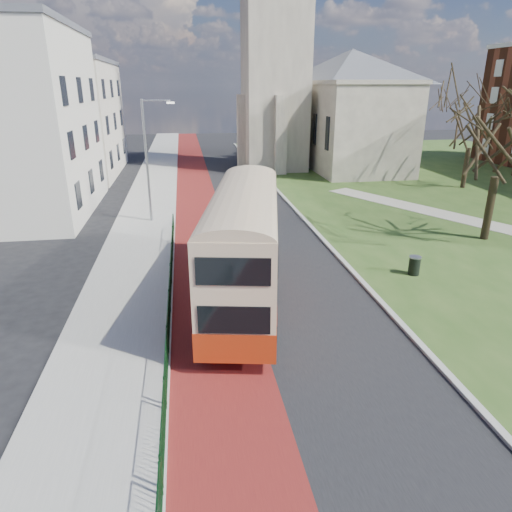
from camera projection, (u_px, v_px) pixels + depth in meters
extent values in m
plane|color=black|center=(255.00, 361.00, 15.72)|extent=(160.00, 160.00, 0.00)
cube|color=black|center=(234.00, 211.00, 34.43)|extent=(9.00, 120.00, 0.01)
cube|color=#591414|center=(198.00, 213.00, 34.04)|extent=(3.40, 120.00, 0.01)
cube|color=gray|center=(146.00, 214.00, 33.47)|extent=(4.00, 120.00, 0.12)
cube|color=#999993|center=(174.00, 213.00, 33.76)|extent=(0.25, 120.00, 0.13)
cube|color=#999993|center=(288.00, 202.00, 36.93)|extent=(0.25, 80.00, 0.13)
cube|color=#2B4819|center=(510.00, 194.00, 39.82)|extent=(40.00, 80.00, 0.04)
cylinder|color=black|center=(169.00, 290.00, 18.60)|extent=(0.04, 24.00, 0.04)
cylinder|color=black|center=(170.00, 310.00, 18.94)|extent=(0.04, 24.00, 0.04)
cube|color=gray|center=(275.00, 54.00, 47.81)|extent=(6.50, 6.50, 24.00)
cube|color=gray|center=(348.00, 127.00, 51.67)|extent=(9.00, 18.00, 9.00)
pyramid|color=#565960|center=(353.00, 49.00, 48.83)|extent=(9.00, 18.00, 3.60)
cube|color=beige|center=(9.00, 126.00, 31.85)|extent=(10.00, 14.00, 12.50)
cube|color=beige|center=(65.00, 121.00, 46.91)|extent=(10.00, 16.00, 11.00)
cube|color=#565960|center=(56.00, 60.00, 44.89)|extent=(10.30, 16.30, 0.50)
cylinder|color=gray|center=(147.00, 162.00, 30.27)|extent=(0.16, 0.16, 8.00)
cylinder|color=gray|center=(156.00, 100.00, 29.03)|extent=(1.80, 0.10, 0.10)
cube|color=silver|center=(171.00, 103.00, 29.21)|extent=(0.50, 0.18, 0.12)
cube|color=#9F290E|center=(245.00, 278.00, 19.82)|extent=(4.80, 11.80, 1.05)
cube|color=#CBAE8A|center=(245.00, 233.00, 19.11)|extent=(4.76, 11.74, 3.03)
cube|color=black|center=(215.00, 251.00, 19.77)|extent=(1.85, 9.27, 0.99)
cube|color=black|center=(276.00, 252.00, 19.69)|extent=(1.85, 9.27, 0.99)
cube|color=black|center=(213.00, 218.00, 18.93)|extent=(2.02, 10.18, 0.94)
cube|color=black|center=(276.00, 219.00, 18.84)|extent=(2.02, 10.18, 0.94)
cube|color=black|center=(251.00, 218.00, 24.79)|extent=(2.32, 0.52, 1.10)
cube|color=black|center=(251.00, 189.00, 24.24)|extent=(2.32, 0.52, 0.94)
cube|color=orange|center=(251.00, 178.00, 24.03)|extent=(1.85, 0.45, 0.31)
cylinder|color=black|center=(226.00, 257.00, 23.71)|extent=(0.51, 1.13, 1.09)
cylinder|color=black|center=(273.00, 258.00, 23.62)|extent=(0.51, 1.13, 1.09)
cylinder|color=black|center=(207.00, 327.00, 16.82)|extent=(0.51, 1.13, 1.09)
cylinder|color=black|center=(273.00, 329.00, 16.74)|extent=(0.51, 1.13, 1.09)
cylinder|color=#2C2416|center=(489.00, 208.00, 27.49)|extent=(0.59, 0.59, 3.83)
cylinder|color=#2F2417|center=(465.00, 168.00, 41.57)|extent=(0.43, 0.43, 3.61)
cylinder|color=black|center=(414.00, 266.00, 22.68)|extent=(0.64, 0.64, 0.89)
cylinder|color=gray|center=(415.00, 257.00, 22.51)|extent=(0.68, 0.68, 0.06)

